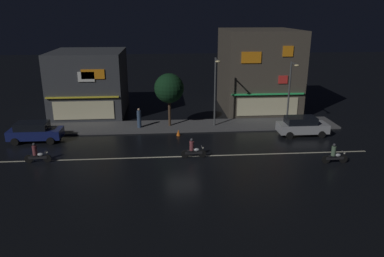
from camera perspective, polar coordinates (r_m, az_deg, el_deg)
name	(u,v)px	position (r m, az deg, el deg)	size (l,w,h in m)	color
ground_plane	(183,157)	(27.86, -1.48, -4.37)	(140.00, 140.00, 0.00)	black
lane_divider_stripe	(183,157)	(27.86, -1.48, -4.36)	(28.72, 0.16, 0.01)	beige
sidewalk_far	(178,126)	(34.95, -2.15, 0.39)	(30.23, 3.72, 0.14)	#4C4C4F
storefront_left_block	(90,83)	(40.57, -15.57, 6.87)	(7.26, 8.12, 6.56)	#383A3F
storefront_center_block	(258,70)	(41.32, 10.22, 8.88)	(7.74, 8.81, 8.63)	#4C443A
streetlamp_west	(216,86)	(33.78, 3.66, 6.55)	(0.44, 1.64, 6.36)	#47494C
streetlamp_mid	(290,88)	(35.07, 14.98, 6.08)	(0.44, 1.64, 6.01)	#47494C
pedestrian_on_sidewalk	(139,119)	(34.38, -8.18, 1.52)	(0.38, 0.38, 1.83)	#334766
street_tree	(169,88)	(34.01, -3.57, 6.22)	(2.72, 2.72, 4.95)	#473323
parked_car_near_kerb	(35,131)	(33.47, -23.17, -0.43)	(4.30, 1.98, 1.67)	navy
parked_car_trailing	(302,126)	(33.73, 16.64, 0.42)	(4.30, 1.98, 1.67)	#9EA0A5
motorcycle_lead	(193,150)	(27.42, 0.15, -3.31)	(1.90, 0.60, 1.52)	black
motorcycle_following	(334,155)	(28.35, 21.17, -3.85)	(1.90, 0.60, 1.52)	black
motorcycle_opposite_lane	(37,154)	(28.82, -22.90, -3.72)	(1.90, 0.60, 1.52)	black
traffic_cone	(178,133)	(32.40, -2.12, -0.64)	(0.36, 0.36, 0.55)	orange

